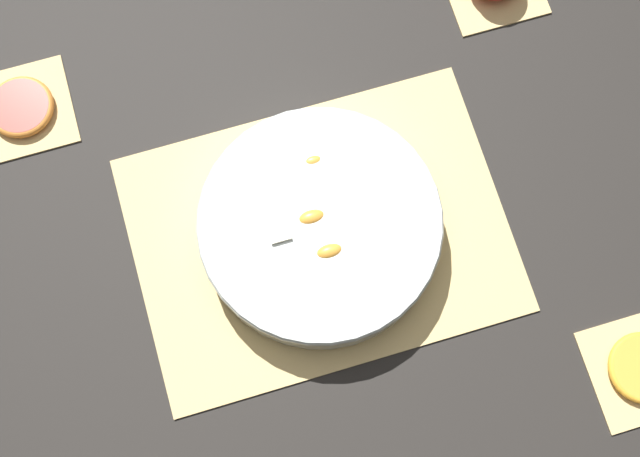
% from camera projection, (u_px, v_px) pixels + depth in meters
% --- Properties ---
extents(ground_plane, '(6.00, 6.00, 0.00)m').
position_uv_depth(ground_plane, '(320.00, 235.00, 1.14)').
color(ground_plane, black).
extents(bamboo_mat_center, '(0.47, 0.35, 0.01)m').
position_uv_depth(bamboo_mat_center, '(320.00, 234.00, 1.14)').
color(bamboo_mat_center, '#D6B775').
rests_on(bamboo_mat_center, ground_plane).
extents(coaster_mat_near_right, '(0.13, 0.13, 0.01)m').
position_uv_depth(coaster_mat_near_right, '(23.00, 110.00, 1.18)').
color(coaster_mat_near_right, '#D6B775').
rests_on(coaster_mat_near_right, ground_plane).
extents(fruit_salad_bowl, '(0.30, 0.30, 0.06)m').
position_uv_depth(fruit_salad_bowl, '(321.00, 226.00, 1.10)').
color(fruit_salad_bowl, silver).
rests_on(fruit_salad_bowl, bamboo_mat_center).
extents(grapefruit_slice, '(0.09, 0.09, 0.01)m').
position_uv_depth(grapefruit_slice, '(21.00, 107.00, 1.17)').
color(grapefruit_slice, red).
rests_on(grapefruit_slice, coaster_mat_near_right).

